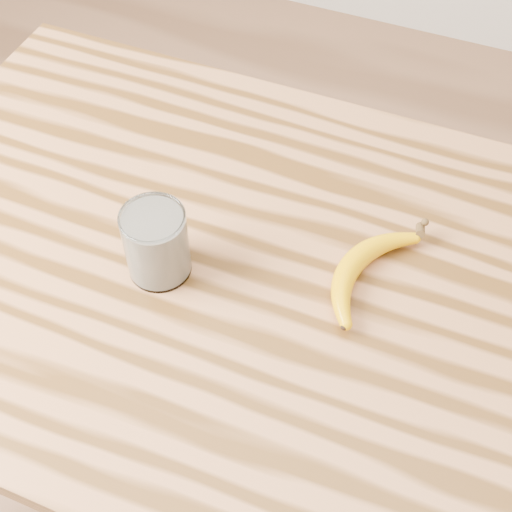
% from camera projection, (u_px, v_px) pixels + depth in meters
% --- Properties ---
extents(table, '(1.20, 0.80, 0.90)m').
position_uv_depth(table, '(249.00, 318.00, 1.12)').
color(table, '#A76D41').
rests_on(table, ground).
extents(smoothie_glass, '(0.09, 0.09, 0.11)m').
position_uv_depth(smoothie_glass, '(156.00, 243.00, 0.97)').
color(smoothie_glass, white).
rests_on(smoothie_glass, table).
extents(banana, '(0.17, 0.29, 0.03)m').
position_uv_depth(banana, '(353.00, 263.00, 1.00)').
color(banana, '#E0A000').
rests_on(banana, table).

